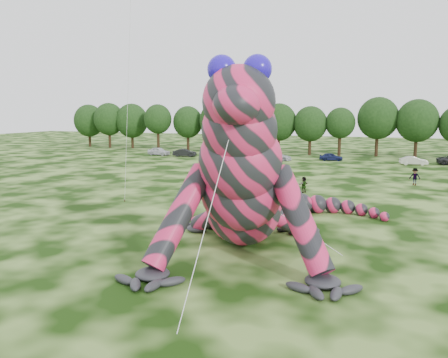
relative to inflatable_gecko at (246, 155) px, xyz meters
name	(u,v)px	position (x,y,z in m)	size (l,w,h in m)	color
ground	(226,245)	(-0.77, -1.35, -5.36)	(240.00, 240.00, 0.00)	#16330A
inflatable_gecko	(246,155)	(0.00, 0.00, 0.00)	(18.07, 21.45, 10.73)	#D22358
tree_0	(89,126)	(-55.33, 57.89, -0.61)	(6.91, 6.22, 9.51)	black
tree_1	(109,125)	(-49.12, 56.70, -0.46)	(6.74, 6.07, 9.81)	black
tree_2	(132,126)	(-43.79, 57.41, -0.54)	(7.04, 6.34, 9.64)	black
tree_3	(158,127)	(-36.49, 55.72, -0.64)	(5.81, 5.23, 9.44)	black
tree_4	(188,128)	(-30.41, 57.36, -0.84)	(6.22, 5.60, 9.06)	black
tree_5	(217,127)	(-23.89, 57.09, -0.46)	(7.16, 6.44, 9.80)	black
tree_6	(240,128)	(-18.33, 55.34, -0.62)	(6.52, 5.86, 9.49)	black
tree_7	(279,129)	(-10.85, 55.46, -0.63)	(6.68, 6.01, 9.48)	black
tree_8	(310,131)	(-4.99, 55.64, -0.89)	(6.14, 5.53, 8.94)	black
tree_9	(340,132)	(0.30, 56.00, -1.02)	(5.27, 4.74, 8.68)	black
tree_10	(378,127)	(6.63, 57.23, -0.11)	(7.09, 6.38, 10.50)	black
tree_11	(417,129)	(13.02, 56.85, -0.33)	(7.01, 6.31, 10.07)	black
car_0	(159,151)	(-30.85, 45.55, -4.63)	(1.74, 4.32, 1.47)	silver
car_1	(185,153)	(-25.34, 44.94, -4.68)	(1.44, 4.14, 1.36)	black
car_2	(241,154)	(-15.34, 46.33, -4.70)	(2.19, 4.74, 1.32)	maroon
car_3	(278,156)	(-8.43, 44.91, -4.71)	(1.84, 4.54, 1.32)	#B8BCC3
car_4	(331,157)	(-0.13, 47.32, -4.72)	(1.51, 3.76, 1.28)	#171F4E
car_5	(413,161)	(12.15, 45.69, -4.71)	(1.38, 3.96, 1.30)	beige
spectator_2	(415,177)	(11.20, 25.99, -4.41)	(1.23, 0.70, 1.90)	gray
spectator_0	(217,172)	(-10.62, 22.77, -4.52)	(0.62, 0.40, 1.69)	gray
spectator_5	(304,185)	(0.59, 17.57, -4.56)	(1.48, 0.47, 1.60)	gray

